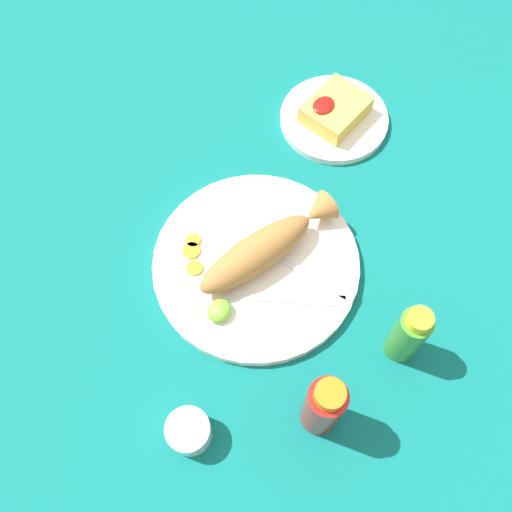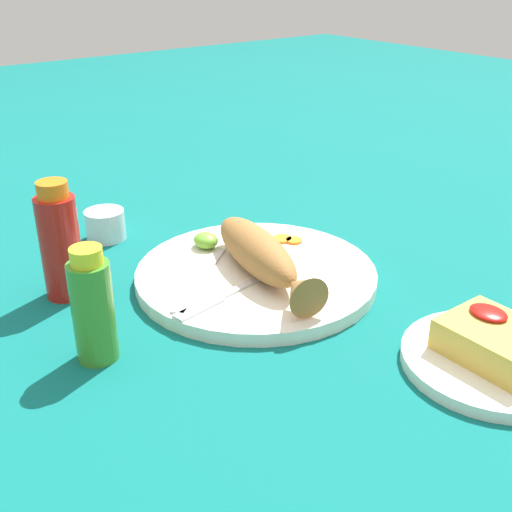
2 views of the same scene
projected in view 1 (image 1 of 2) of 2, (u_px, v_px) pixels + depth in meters
ground_plane at (256, 266)px, 0.91m from camera, size 4.00×4.00×0.00m
main_plate at (256, 264)px, 0.90m from camera, size 0.33×0.33×0.02m
fried_fish at (265, 247)px, 0.87m from camera, size 0.25×0.11×0.06m
fork_near at (308, 274)px, 0.88m from camera, size 0.04×0.18×0.00m
fork_far at (293, 299)px, 0.86m from camera, size 0.13×0.15×0.00m
carrot_slice_near at (193, 240)px, 0.91m from camera, size 0.02×0.02×0.00m
carrot_slice_mid at (191, 251)px, 0.90m from camera, size 0.03×0.03×0.00m
carrot_slice_far at (195, 268)px, 0.89m from camera, size 0.03×0.03×0.00m
lime_wedge_main at (219, 311)px, 0.85m from camera, size 0.04×0.03×0.02m
hot_sauce_bottle_red at (323, 406)px, 0.74m from camera, size 0.05×0.05×0.16m
hot_sauce_bottle_green at (408, 334)px, 0.79m from camera, size 0.05×0.05×0.13m
salt_cup at (189, 432)px, 0.78m from camera, size 0.06×0.06×0.05m
side_plate_fries at (334, 119)px, 1.03m from camera, size 0.19×0.19×0.01m
fries_pile at (335, 109)px, 1.01m from camera, size 0.11×0.09×0.04m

